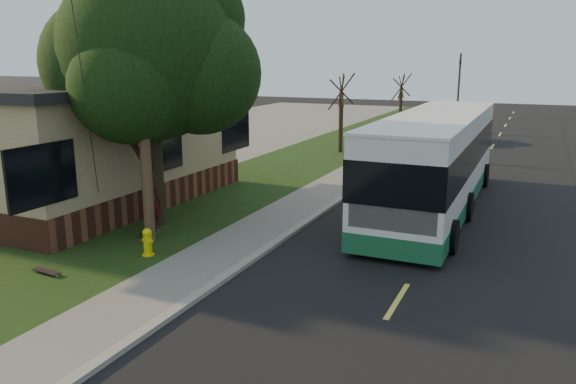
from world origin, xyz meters
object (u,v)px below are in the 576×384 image
(traffic_signal, at_px, (459,85))
(leafy_tree, at_px, (152,56))
(distant_car, at_px, (471,131))
(skateboarder, at_px, (155,201))
(fire_hydrant, at_px, (148,242))
(dumpster, at_px, (119,171))
(skateboard_main, at_px, (150,231))
(skateboard_spare, at_px, (46,271))
(bare_tree_far, at_px, (401,102))
(utility_pole, at_px, (140,76))
(bare_tree_near, at_px, (341,114))
(transit_bus, at_px, (436,159))

(traffic_signal, bearing_deg, leafy_tree, -98.47)
(distant_car, bearing_deg, skateboarder, -110.73)
(fire_hydrant, relative_size, dumpster, 0.40)
(traffic_signal, height_order, skateboard_main, traffic_signal)
(skateboard_spare, bearing_deg, traffic_signal, 82.87)
(bare_tree_far, xyz_separation_m, distant_car, (5.56, -4.73, -1.31))
(distant_car, bearing_deg, utility_pole, -108.00)
(dumpster, bearing_deg, traffic_signal, 71.73)
(leafy_tree, height_order, dumpster, leafy_tree)
(leafy_tree, xyz_separation_m, traffic_signal, (4.67, 31.35, -2.00))
(bare_tree_far, bearing_deg, skateboard_main, -91.58)
(utility_pole, xyz_separation_m, distant_car, (5.87, 24.28, -3.94))
(traffic_signal, bearing_deg, bare_tree_far, -131.19)
(traffic_signal, relative_size, distant_car, 1.36)
(bare_tree_far, bearing_deg, traffic_signal, 48.81)
(bare_tree_near, bearing_deg, traffic_signal, 75.96)
(skateboarder, distance_m, skateboard_main, 1.11)
(fire_hydrant, height_order, dumpster, dumpster)
(leafy_tree, distance_m, skateboarder, 4.35)
(utility_pole, relative_size, skateboard_main, 11.08)
(dumpster, bearing_deg, leafy_tree, -37.25)
(leafy_tree, distance_m, transit_bus, 9.85)
(dumpster, bearing_deg, bare_tree_near, 66.35)
(skateboarder, relative_size, skateboard_main, 1.85)
(bare_tree_near, xyz_separation_m, bare_tree_far, (0.50, 12.00, -0.15))
(fire_hydrant, height_order, utility_pole, utility_pole)
(bare_tree_near, bearing_deg, leafy_tree, -92.50)
(skateboard_spare, bearing_deg, skateboard_main, 86.38)
(bare_tree_far, bearing_deg, skateboarder, -92.36)
(skateboard_spare, xyz_separation_m, distant_car, (6.57, 27.33, 0.56))
(bare_tree_far, xyz_separation_m, skateboarder, (-1.14, -27.62, -1.18))
(bare_tree_far, distance_m, skateboard_main, 28.48)
(skateboard_main, relative_size, dumpster, 0.44)
(skateboarder, bearing_deg, traffic_signal, -73.61)
(utility_pole, xyz_separation_m, skateboard_spare, (-0.71, -3.05, -4.50))
(utility_pole, distance_m, skateboard_main, 4.57)
(skateboard_main, xyz_separation_m, dumpster, (-4.93, 4.51, 0.59))
(leafy_tree, relative_size, transit_bus, 0.64)
(fire_hydrant, height_order, skateboard_main, fire_hydrant)
(leafy_tree, relative_size, dumpster, 4.17)
(utility_pole, height_order, dumpster, utility_pole)
(bare_tree_near, distance_m, bare_tree_far, 12.01)
(skateboarder, bearing_deg, bare_tree_near, -67.61)
(bare_tree_near, relative_size, transit_bus, 0.35)
(skateboard_main, bearing_deg, distant_car, 75.01)
(traffic_signal, xyz_separation_m, transit_bus, (2.82, -25.94, -1.41))
(bare_tree_near, bearing_deg, transit_bus, -55.55)
(skateboard_main, bearing_deg, traffic_signal, 82.47)
(utility_pole, xyz_separation_m, bare_tree_near, (-0.19, 17.01, -2.48))
(bare_tree_near, height_order, traffic_signal, traffic_signal)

